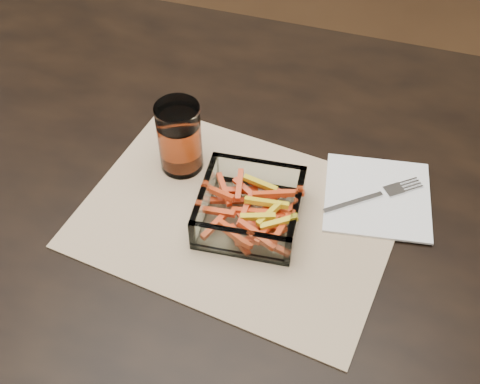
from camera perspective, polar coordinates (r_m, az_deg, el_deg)
name	(u,v)px	position (r m, az deg, el deg)	size (l,w,h in m)	color
dining_table	(173,200)	(1.04, -6.42, -0.78)	(1.60, 0.90, 0.75)	black
placemat	(237,217)	(0.90, -0.25, -2.38)	(0.45, 0.33, 0.00)	tan
glass_bowl	(250,209)	(0.87, 0.92, -1.64)	(0.16, 0.16, 0.06)	white
tumbler	(180,139)	(0.93, -5.73, 4.98)	(0.07, 0.07, 0.12)	white
napkin	(377,196)	(0.94, 12.90, -0.42)	(0.16, 0.16, 0.00)	white
fork	(376,195)	(0.94, 12.81, -0.31)	(0.14, 0.11, 0.00)	silver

